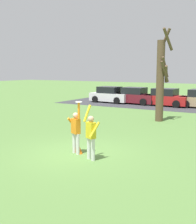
{
  "coord_description": "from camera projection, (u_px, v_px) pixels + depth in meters",
  "views": [
    {
      "loc": [
        6.55,
        -9.37,
        3.34
      ],
      "look_at": [
        0.45,
        0.87,
        1.6
      ],
      "focal_mm": 47.22,
      "sensor_mm": 36.0,
      "label": 1
    }
  ],
  "objects": [
    {
      "name": "person_defender",
      "position": [
        91.0,
        134.0,
        10.8
      ],
      "size": [
        0.63,
        0.57,
        2.04
      ],
      "rotation": [
        0.0,
        0.0,
        2.76
      ],
      "color": "silver",
      "rests_on": "ground_plane"
    },
    {
      "name": "ground_plane",
      "position": [
        77.0,
        153.0,
        11.77
      ],
      "size": [
        120.0,
        120.0,
        0.0
      ],
      "primitive_type": "plane",
      "color": "#567F3D"
    },
    {
      "name": "parking_strip",
      "position": [
        168.0,
        106.0,
        26.73
      ],
      "size": [
        21.29,
        6.4,
        0.01
      ],
      "primitive_type": "cube",
      "color": "#38383D",
      "rests_on": "ground_plane"
    },
    {
      "name": "person_catcher",
      "position": [
        76.0,
        129.0,
        11.59
      ],
      "size": [
        0.58,
        0.49,
        2.08
      ],
      "rotation": [
        0.0,
        0.0,
        -0.38
      ],
      "color": "silver",
      "rests_on": "ground_plane"
    },
    {
      "name": "field_cone_orange",
      "position": [
        79.0,
        150.0,
        11.7
      ],
      "size": [
        0.26,
        0.26,
        0.32
      ],
      "primitive_type": "cone",
      "color": "orange",
      "rests_on": "ground_plane"
    },
    {
      "name": "frisbee_disc",
      "position": [
        79.0,
        102.0,
        11.25
      ],
      "size": [
        0.26,
        0.26,
        0.02
      ],
      "primitive_type": "cylinder",
      "color": "white",
      "rests_on": "person_catcher"
    },
    {
      "name": "parked_car_white",
      "position": [
        110.0,
        95.0,
        29.67
      ],
      "size": [
        4.2,
        2.23,
        1.59
      ],
      "rotation": [
        0.0,
        0.0,
        -0.06
      ],
      "color": "white",
      "rests_on": "ground_plane"
    },
    {
      "name": "parked_car_red",
      "position": [
        166.0,
        98.0,
        26.91
      ],
      "size": [
        4.2,
        2.23,
        1.59
      ],
      "rotation": [
        0.0,
        0.0,
        -0.06
      ],
      "color": "red",
      "rests_on": "ground_plane"
    },
    {
      "name": "bare_tree_tall",
      "position": [
        161.0,
        78.0,
        18.67
      ],
      "size": [
        1.04,
        1.19,
        5.88
      ],
      "color": "brown",
      "rests_on": "ground_plane"
    },
    {
      "name": "parked_car_maroon",
      "position": [
        135.0,
        96.0,
        28.52
      ],
      "size": [
        4.2,
        2.23,
        1.59
      ],
      "rotation": [
        0.0,
        0.0,
        -0.06
      ],
      "color": "maroon",
      "rests_on": "ground_plane"
    }
  ]
}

